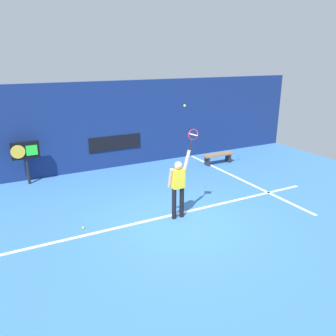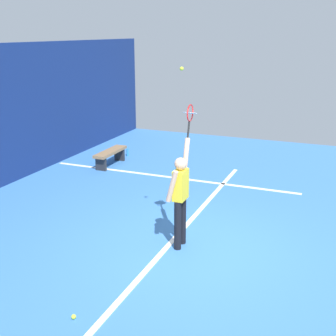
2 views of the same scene
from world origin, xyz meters
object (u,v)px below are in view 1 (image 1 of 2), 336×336
(scoreboard_clock, at_px, (25,152))
(court_bench, at_px, (218,156))
(tennis_player, at_px, (178,185))
(spare_ball, at_px, (83,228))
(tennis_ball, at_px, (185,106))
(water_bottle, at_px, (238,158))
(tennis_racket, at_px, (193,136))

(scoreboard_clock, relative_size, court_bench, 1.12)
(tennis_player, xyz_separation_m, spare_ball, (-2.60, 0.57, -0.98))
(court_bench, distance_m, spare_ball, 7.38)
(tennis_ball, bearing_deg, water_bottle, 36.59)
(court_bench, bearing_deg, tennis_ball, -136.39)
(water_bottle, xyz_separation_m, spare_ball, (-7.75, -3.16, -0.09))
(scoreboard_clock, xyz_separation_m, court_bench, (7.54, -1.16, -0.86))
(tennis_racket, bearing_deg, spare_ball, 169.30)
(water_bottle, distance_m, spare_ball, 8.36)
(tennis_racket, height_order, spare_ball, tennis_racket)
(tennis_racket, xyz_separation_m, scoreboard_clock, (-3.93, 4.89, -1.17))
(tennis_player, bearing_deg, water_bottle, 35.95)
(tennis_player, height_order, scoreboard_clock, tennis_player)
(tennis_player, bearing_deg, spare_ball, 167.60)
(tennis_racket, bearing_deg, tennis_ball, 161.16)
(spare_ball, bearing_deg, tennis_racket, -10.70)
(scoreboard_clock, height_order, water_bottle, scoreboard_clock)
(water_bottle, bearing_deg, tennis_racket, -141.50)
(tennis_player, height_order, court_bench, tennis_player)
(tennis_player, height_order, tennis_racket, tennis_racket)
(tennis_player, distance_m, spare_ball, 2.84)
(tennis_racket, xyz_separation_m, spare_ball, (-3.05, 0.58, -2.33))
(tennis_player, xyz_separation_m, scoreboard_clock, (-3.48, 4.89, 0.19))
(tennis_ball, xyz_separation_m, court_bench, (3.84, 3.66, -2.85))
(tennis_ball, bearing_deg, tennis_racket, -18.84)
(water_bottle, bearing_deg, court_bench, -180.00)
(tennis_ball, height_order, spare_ball, tennis_ball)
(tennis_ball, distance_m, court_bench, 6.02)
(tennis_ball, distance_m, spare_ball, 4.26)
(tennis_racket, distance_m, tennis_ball, 0.86)
(tennis_player, xyz_separation_m, tennis_ball, (0.22, 0.07, 2.18))
(scoreboard_clock, relative_size, spare_ball, 23.00)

